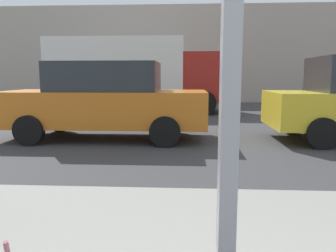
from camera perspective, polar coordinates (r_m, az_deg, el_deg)
ground_plane at (r=8.97m, az=4.04°, el=-0.82°), size 60.00×60.00×0.00m
building_facade_far at (r=19.48m, az=3.76°, el=12.01°), size 28.00×1.20×5.31m
parked_car_orange at (r=7.88m, az=-10.55°, el=4.32°), size 4.62×1.94×1.76m
box_truck at (r=13.74m, az=-5.54°, el=9.08°), size 7.07×2.44×2.92m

